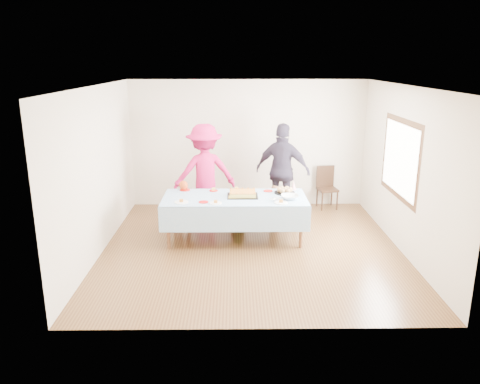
{
  "coord_description": "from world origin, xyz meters",
  "views": [
    {
      "loc": [
        -0.29,
        -7.41,
        3.1
      ],
      "look_at": [
        -0.19,
        0.3,
        0.9
      ],
      "focal_mm": 35.0,
      "sensor_mm": 36.0,
      "label": 1
    }
  ],
  "objects_px": {
    "birthday_cake": "(243,194)",
    "party_table": "(235,200)",
    "adult_left": "(205,172)",
    "dining_chair": "(326,185)"
  },
  "relations": [
    {
      "from": "adult_left",
      "to": "dining_chair",
      "type": "bearing_deg",
      "value": -177.22
    },
    {
      "from": "party_table",
      "to": "dining_chair",
      "type": "distance_m",
      "value": 2.72
    },
    {
      "from": "party_table",
      "to": "dining_chair",
      "type": "height_order",
      "value": "dining_chair"
    },
    {
      "from": "birthday_cake",
      "to": "party_table",
      "type": "bearing_deg",
      "value": -164.44
    },
    {
      "from": "party_table",
      "to": "adult_left",
      "type": "height_order",
      "value": "adult_left"
    },
    {
      "from": "party_table",
      "to": "birthday_cake",
      "type": "relative_size",
      "value": 4.7
    },
    {
      "from": "party_table",
      "to": "dining_chair",
      "type": "relative_size",
      "value": 2.79
    },
    {
      "from": "dining_chair",
      "to": "adult_left",
      "type": "distance_m",
      "value": 2.7
    },
    {
      "from": "party_table",
      "to": "adult_left",
      "type": "distance_m",
      "value": 1.29
    },
    {
      "from": "party_table",
      "to": "dining_chair",
      "type": "bearing_deg",
      "value": 43.21
    }
  ]
}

